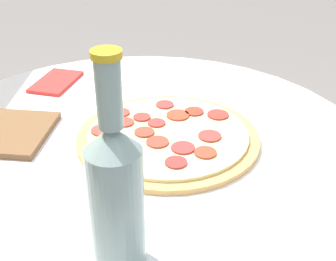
# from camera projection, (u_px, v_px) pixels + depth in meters

# --- Properties ---
(table) EXTENTS (0.87, 0.87, 0.71)m
(table) POSITION_uv_depth(u_px,v_px,m) (139.00, 224.00, 0.93)
(table) COLOR white
(table) RESTS_ON ground_plane
(pizza) EXTENTS (0.33, 0.33, 0.02)m
(pizza) POSITION_uv_depth(u_px,v_px,m) (168.00, 136.00, 0.85)
(pizza) COLOR tan
(pizza) RESTS_ON table
(beer_bottle) EXTENTS (0.07, 0.07, 0.28)m
(beer_bottle) POSITION_uv_depth(u_px,v_px,m) (116.00, 193.00, 0.54)
(beer_bottle) COLOR gray
(beer_bottle) RESTS_ON table
(napkin) EXTENTS (0.15, 0.11, 0.01)m
(napkin) POSITION_uv_depth(u_px,v_px,m) (56.00, 82.00, 1.06)
(napkin) COLOR red
(napkin) RESTS_ON table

